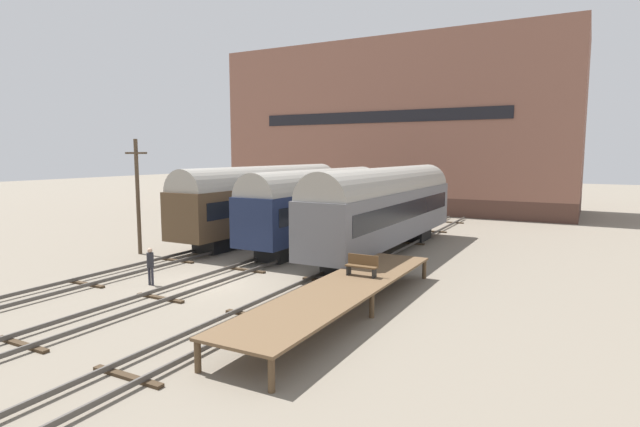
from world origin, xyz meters
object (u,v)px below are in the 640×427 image
object	(u,v)px
bench	(362,265)
utility_pole	(138,195)
train_car_navy	(318,203)
train_car_grey	(386,205)
person_worker	(150,263)
train_car_brown	(266,197)

from	to	relation	value
bench	utility_pole	bearing A→B (deg)	171.45
train_car_navy	train_car_grey	bearing A→B (deg)	-2.62
train_car_grey	train_car_navy	world-z (taller)	train_car_grey
train_car_grey	utility_pole	xyz separation A→B (m)	(-13.52, -7.48, 0.65)
person_worker	bench	bearing A→B (deg)	15.03
bench	utility_pole	xyz separation A→B (m)	(-16.23, 2.44, 2.20)
train_car_brown	bench	world-z (taller)	train_car_brown
train_car_brown	person_worker	world-z (taller)	train_car_brown
train_car_grey	train_car_brown	distance (m)	10.05
train_car_grey	bench	world-z (taller)	train_car_grey
train_car_brown	train_car_navy	bearing A→B (deg)	-11.72
train_car_navy	utility_pole	xyz separation A→B (m)	(-8.53, -7.70, 0.76)
train_car_navy	bench	xyz separation A→B (m)	(7.70, -10.14, -1.44)
train_car_grey	utility_pole	bearing A→B (deg)	-151.05
utility_pole	person_worker	bearing A→B (deg)	-38.37
train_car_grey	person_worker	xyz separation A→B (m)	(-7.11, -12.55, -1.99)
train_car_brown	train_car_navy	xyz separation A→B (m)	(4.98, -1.03, -0.08)
utility_pole	train_car_navy	bearing A→B (deg)	42.07
train_car_grey	person_worker	world-z (taller)	train_car_grey
train_car_grey	train_car_brown	size ratio (longest dim) A/B	1.02
train_car_navy	person_worker	world-z (taller)	train_car_navy
bench	person_worker	bearing A→B (deg)	-164.97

